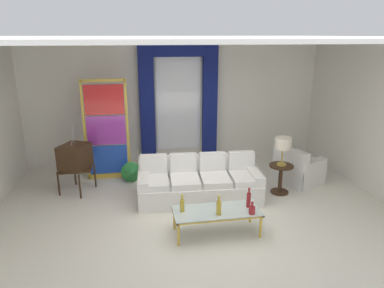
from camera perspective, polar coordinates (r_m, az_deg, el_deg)
name	(u,v)px	position (r m, az deg, el deg)	size (l,w,h in m)	color
ground_plane	(198,215)	(6.38, 1.06, -11.45)	(16.00, 16.00, 0.00)	silver
wall_rear	(175,101)	(8.76, -2.76, 6.94)	(8.00, 0.12, 3.00)	white
wall_right	(374,117)	(7.88, 27.36, 3.85)	(0.12, 7.00, 3.00)	white
ceiling_slab	(191,38)	(6.39, -0.23, 16.84)	(8.00, 7.60, 0.04)	white
curtained_window	(179,92)	(8.57, -2.17, 8.34)	(2.00, 0.17, 2.70)	white
couch_white_long	(199,183)	(6.90, 1.13, -6.33)	(2.39, 1.06, 0.86)	white
coffee_table	(217,212)	(5.70, 4.04, -10.99)	(1.38, 0.57, 0.41)	silver
bottle_blue_decanter	(252,209)	(5.62, 9.70, -10.41)	(0.10, 0.10, 0.21)	maroon
bottle_crystal_tall	(219,207)	(5.51, 4.37, -10.12)	(0.08, 0.08, 0.32)	gold
bottle_amber_squat	(249,199)	(5.78, 9.16, -8.81)	(0.07, 0.07, 0.34)	maroon
bottle_ruby_flask	(182,205)	(5.58, -1.60, -9.81)	(0.07, 0.07, 0.30)	gold
vintage_tv	(75,158)	(7.39, -18.45, -2.12)	(0.71, 0.75, 1.35)	#382314
armchair_white	(297,170)	(7.92, 16.69, -4.06)	(1.08, 1.07, 0.80)	white
stained_glass_divider	(107,132)	(7.82, -13.69, 1.86)	(0.95, 0.05, 2.20)	gold
peacock_figurine	(131,173)	(7.71, -9.84, -4.68)	(0.44, 0.60, 0.50)	beige
round_side_table	(281,176)	(7.30, 14.16, -5.10)	(0.48, 0.48, 0.59)	#382314
table_lamp_brass	(283,144)	(7.08, 14.55, -0.06)	(0.32, 0.32, 0.57)	#B29338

